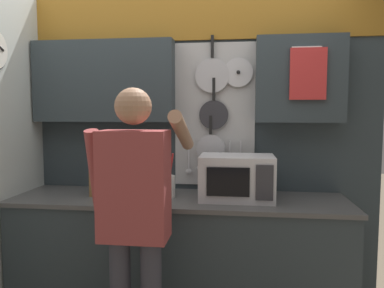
% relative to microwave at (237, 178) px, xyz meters
% --- Properties ---
extents(base_cabinet_counter, '(2.38, 0.64, 0.92)m').
position_rel_microwave_xyz_m(base_cabinet_counter, '(-0.41, 0.00, -0.62)').
color(base_cabinet_counter, '#2D383D').
rests_on(base_cabinet_counter, ground_plane).
extents(back_wall_unit, '(2.95, 0.23, 2.45)m').
position_rel_microwave_xyz_m(back_wall_unit, '(-0.43, 0.29, 0.39)').
color(back_wall_unit, '#2D383D').
rests_on(back_wall_unit, ground_plane).
extents(microwave, '(0.51, 0.35, 0.31)m').
position_rel_microwave_xyz_m(microwave, '(0.00, 0.00, 0.00)').
color(microwave, silver).
rests_on(microwave, base_cabinet_counter).
extents(knife_block, '(0.12, 0.16, 0.29)m').
position_rel_microwave_xyz_m(knife_block, '(-0.99, 0.00, -0.05)').
color(knife_block, brown).
rests_on(knife_block, base_cabinet_counter).
extents(utensil_crock, '(0.11, 0.11, 0.33)m').
position_rel_microwave_xyz_m(utensil_crock, '(-0.49, 0.00, -0.07)').
color(utensil_crock, white).
rests_on(utensil_crock, base_cabinet_counter).
extents(person, '(0.54, 0.63, 1.66)m').
position_rel_microwave_xyz_m(person, '(-0.56, -0.58, -0.08)').
color(person, '#383842').
rests_on(person, ground_plane).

